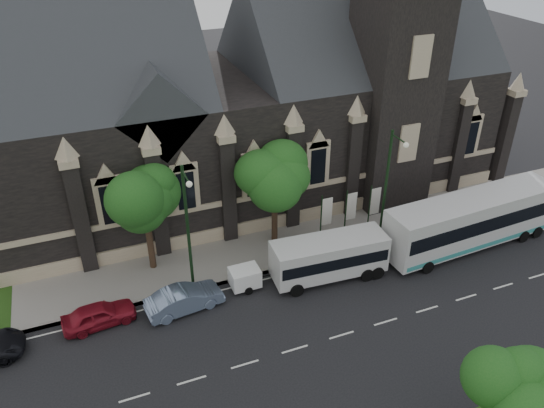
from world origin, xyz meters
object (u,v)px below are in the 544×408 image
shuttle_bus (329,256)px  sedan (184,299)px  street_lamp_mid (188,225)px  tour_coach (472,220)px  banner_flag_center (349,209)px  box_trailer (245,277)px  car_far_red (99,315)px  banner_flag_right (373,204)px  tree_park_east (522,383)px  tree_walk_right (276,169)px  street_lamp_near (388,184)px  tree_walk_left (146,194)px  banner_flag_left (325,215)px

shuttle_bus → sedan: size_ratio=1.62×
street_lamp_mid → tour_coach: 20.25m
banner_flag_center → box_trailer: (-9.11, -2.80, -1.55)m
shuttle_bus → car_far_red: 14.83m
banner_flag_center → banner_flag_right: same height
tree_park_east → banner_flag_center: 18.58m
tour_coach → shuttle_bus: size_ratio=1.76×
tree_walk_right → box_trailer: bearing=-131.8°
tour_coach → car_far_red: tour_coach is taller
street_lamp_mid → shuttle_bus: 9.59m
car_far_red → street_lamp_near: bearing=-93.0°
sedan → car_far_red: (-5.04, 0.58, -0.06)m
sedan → street_lamp_mid: bearing=-40.4°
tree_park_east → sedan: (-11.13, 14.94, -3.83)m
banner_flag_center → shuttle_bus: bearing=-133.0°
tree_walk_right → banner_flag_right: size_ratio=1.95×
street_lamp_mid → box_trailer: (3.18, -0.89, -4.28)m
banner_flag_right → car_far_red: bearing=-172.1°
banner_flag_center → shuttle_bus: (-3.52, -3.78, -0.68)m
tree_walk_left → banner_flag_left: (12.08, -1.70, -3.35)m
shuttle_bus → sedan: (-9.72, 0.40, -0.91)m
street_lamp_near → sedan: bearing=-174.4°
tree_walk_left → tour_coach: 22.77m
banner_flag_right → tour_coach: (5.61, -4.23, -0.23)m
banner_flag_center → street_lamp_mid: bearing=-171.2°
tree_walk_right → sedan: bearing=-148.1°
tree_walk_right → banner_flag_right: (7.08, -1.71, -3.43)m
tree_walk_left → banner_flag_center: bearing=-6.9°
banner_flag_center → sedan: bearing=-165.7°
banner_flag_left → banner_flag_right: (4.00, 0.00, 0.00)m
street_lamp_near → sedan: size_ratio=1.87×
banner_flag_right → street_lamp_mid: bearing=-172.4°
street_lamp_mid → banner_flag_left: 10.81m
tour_coach → shuttle_bus: tour_coach is taller
banner_flag_center → box_trailer: size_ratio=1.45×
box_trailer → sedan: sedan is taller
shuttle_bus → sedan: 9.77m
banner_flag_left → banner_flag_center: 2.00m
tree_walk_right → car_far_red: 14.86m
shuttle_bus → tour_coach: bearing=1.4°
street_lamp_near → box_trailer: street_lamp_near is taller
car_far_red → tour_coach: bearing=-98.7°
tree_walk_left → banner_flag_right: (16.08, -1.70, -3.35)m
tree_park_east → banner_flag_left: (0.11, 18.32, -2.24)m
car_far_red → shuttle_bus: bearing=-99.3°
street_lamp_near → street_lamp_mid: 14.00m
tree_park_east → car_far_red: bearing=136.2°
tree_walk_right → shuttle_bus: bearing=-74.2°
tour_coach → shuttle_bus: 11.15m
tree_walk_right → banner_flag_left: tree_walk_right is taller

